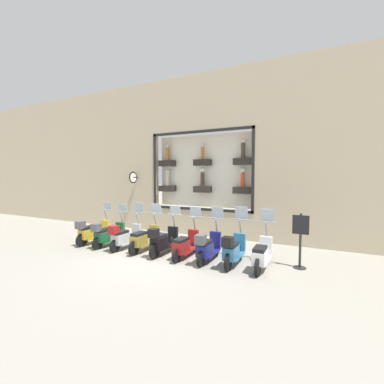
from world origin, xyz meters
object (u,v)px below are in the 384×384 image
scooter_white_0 (262,255)px  scooter_teal_1 (233,250)px  scooter_silver_6 (124,236)px  scooter_yellow_8 (92,232)px  scooter_olive_5 (144,239)px  scooter_green_7 (107,234)px  scooter_red_3 (185,245)px  scooter_black_4 (163,241)px  shop_sign_post (300,239)px  scooter_navy_2 (208,247)px

scooter_white_0 → scooter_teal_1: bearing=93.9°
scooter_white_0 → scooter_silver_6: scooter_white_0 is taller
scooter_yellow_8 → scooter_olive_5: bearing=-88.5°
scooter_green_7 → scooter_olive_5: bearing=-87.5°
scooter_red_3 → scooter_black_4: (-0.05, 0.82, 0.06)m
scooter_teal_1 → scooter_red_3: scooter_teal_1 is taller
scooter_silver_6 → shop_sign_post: 5.98m
scooter_olive_5 → shop_sign_post: bearing=-83.5°
scooter_black_4 → shop_sign_post: size_ratio=1.13×
scooter_navy_2 → scooter_green_7: 4.12m
scooter_white_0 → scooter_navy_2: scooter_white_0 is taller
scooter_black_4 → scooter_yellow_8: scooter_black_4 is taller
scooter_teal_1 → scooter_yellow_8: scooter_teal_1 is taller
scooter_white_0 → scooter_navy_2: bearing=92.3°
scooter_teal_1 → shop_sign_post: scooter_teal_1 is taller
scooter_green_7 → scooter_yellow_8: 0.83m
scooter_navy_2 → scooter_red_3: scooter_navy_2 is taller
scooter_white_0 → scooter_black_4: scooter_white_0 is taller
scooter_navy_2 → scooter_silver_6: size_ratio=1.00×
scooter_teal_1 → scooter_olive_5: bearing=89.0°
scooter_white_0 → scooter_red_3: size_ratio=1.00×
scooter_silver_6 → scooter_green_7: scooter_silver_6 is taller
scooter_olive_5 → scooter_silver_6: size_ratio=1.01×
scooter_teal_1 → scooter_silver_6: 4.12m
scooter_teal_1 → scooter_navy_2: bearing=90.6°
scooter_white_0 → shop_sign_post: (0.58, -0.98, 0.43)m
scooter_olive_5 → scooter_silver_6: 0.83m
scooter_silver_6 → scooter_black_4: bearing=-89.6°
scooter_red_3 → scooter_yellow_8: (-0.06, 4.12, 0.06)m
scooter_black_4 → scooter_green_7: 2.47m
scooter_navy_2 → scooter_black_4: 1.65m
scooter_black_4 → scooter_teal_1: bearing=-90.0°
scooter_yellow_8 → scooter_green_7: bearing=-90.6°
scooter_red_3 → scooter_silver_6: bearing=91.5°
scooter_white_0 → shop_sign_post: size_ratio=1.12×
scooter_olive_5 → scooter_red_3: bearing=-90.2°
scooter_white_0 → shop_sign_post: 1.22m
scooter_teal_1 → scooter_silver_6: bearing=90.2°
scooter_white_0 → shop_sign_post: scooter_white_0 is taller
scooter_silver_6 → shop_sign_post: bearing=-83.7°
scooter_white_0 → scooter_silver_6: 4.95m
scooter_teal_1 → scooter_black_4: size_ratio=1.00×
scooter_teal_1 → scooter_silver_6: size_ratio=1.01×
scooter_teal_1 → scooter_olive_5: 3.30m
scooter_teal_1 → scooter_black_4: (-0.00, 2.47, 0.00)m
scooter_red_3 → scooter_green_7: size_ratio=1.00×
scooter_navy_2 → scooter_black_4: scooter_navy_2 is taller
scooter_yellow_8 → shop_sign_post: shop_sign_post is taller
scooter_teal_1 → scooter_yellow_8: size_ratio=1.00×
scooter_olive_5 → shop_sign_post: (0.58, -5.11, 0.42)m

